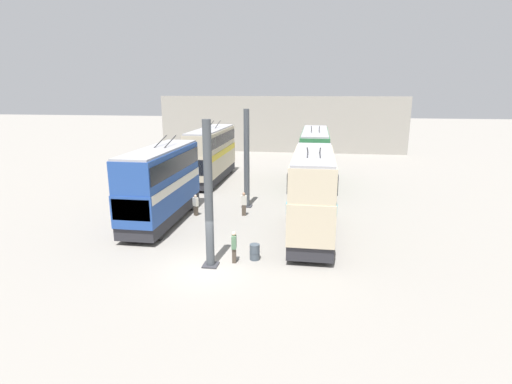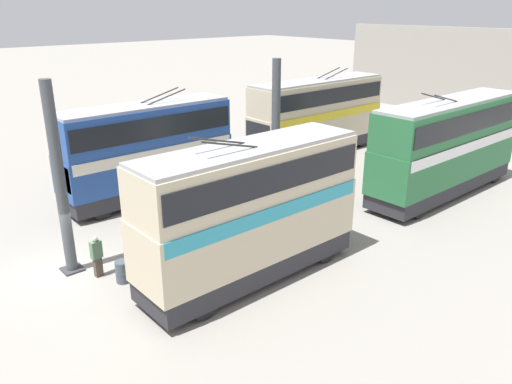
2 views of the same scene
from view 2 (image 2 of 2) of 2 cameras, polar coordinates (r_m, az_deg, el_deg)
ground_plane at (r=21.38m, az=-21.18°, el=-8.65°), size 240.00×240.00×0.00m
support_column_near at (r=20.06m, az=-21.48°, el=0.82°), size 0.78×0.78×7.54m
support_column_far at (r=25.63m, az=2.26°, el=6.34°), size 0.78×0.78×7.54m
bus_left_near at (r=18.39m, az=-0.62°, el=-1.53°), size 9.10×2.54×5.93m
bus_left_far at (r=29.04m, az=21.04°, el=5.34°), size 11.18×2.54×5.88m
bus_right_near at (r=27.22m, az=-12.36°, el=5.16°), size 9.43×2.54×5.77m
bus_right_far at (r=35.36m, az=7.03°, el=9.02°), size 11.06×2.54×5.83m
person_aisle_foreground at (r=20.31m, az=-17.74°, el=-6.88°), size 0.45×0.29×1.72m
person_by_right_row at (r=27.25m, az=-6.89°, el=0.85°), size 0.45×0.48×1.56m
person_aisle_midway at (r=24.88m, az=-1.41°, el=-0.69°), size 0.30×0.45×1.73m
oil_drum at (r=19.87m, az=-15.00°, el=-8.77°), size 0.56×0.56×0.87m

